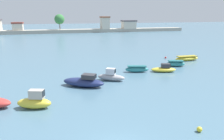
# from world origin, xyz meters

# --- Properties ---
(moored_boat_1) EXTENTS (3.61, 2.32, 1.89)m
(moored_boat_1) POSITION_xyz_m (-5.83, 9.46, 0.68)
(moored_boat_1) COLOR yellow
(moored_boat_1) RESTS_ON ground
(moored_boat_2) EXTENTS (5.69, 4.47, 1.65)m
(moored_boat_2) POSITION_xyz_m (-0.20, 14.85, 0.61)
(moored_boat_2) COLOR navy
(moored_boat_2) RESTS_ON ground
(moored_boat_3) EXTENTS (3.96, 3.09, 1.73)m
(moored_boat_3) POSITION_xyz_m (3.80, 16.40, 0.58)
(moored_boat_3) COLOR #9E9EA3
(moored_boat_3) RESTS_ON ground
(moored_boat_4) EXTENTS (3.84, 1.99, 1.01)m
(moored_boat_4) POSITION_xyz_m (8.93, 19.70, 0.48)
(moored_boat_4) COLOR teal
(moored_boat_4) RESTS_ON ground
(moored_boat_5) EXTENTS (4.19, 2.55, 1.34)m
(moored_boat_5) POSITION_xyz_m (13.12, 18.71, 0.46)
(moored_boat_5) COLOR yellow
(moored_boat_5) RESTS_ON ground
(moored_boat_6) EXTENTS (3.47, 2.17, 1.05)m
(moored_boat_6) POSITION_xyz_m (16.95, 21.54, 0.50)
(moored_boat_6) COLOR teal
(moored_boat_6) RESTS_ON ground
(moored_boat_7) EXTENTS (5.00, 1.49, 0.95)m
(moored_boat_7) POSITION_xyz_m (21.71, 25.32, 0.45)
(moored_boat_7) COLOR yellow
(moored_boat_7) RESTS_ON ground
(mooring_buoy_1) EXTENTS (0.43, 0.43, 0.43)m
(mooring_buoy_1) POSITION_xyz_m (6.89, 1.30, 0.21)
(mooring_buoy_1) COLOR yellow
(mooring_buoy_1) RESTS_ON ground
(mooring_buoy_4) EXTENTS (0.40, 0.40, 0.40)m
(mooring_buoy_4) POSITION_xyz_m (18.76, 28.37, 0.20)
(mooring_buoy_4) COLOR red
(mooring_buoy_4) RESTS_ON ground
(distant_shoreline) EXTENTS (129.49, 7.74, 8.79)m
(distant_shoreline) POSITION_xyz_m (-3.69, 98.15, 2.21)
(distant_shoreline) COLOR #9E998C
(distant_shoreline) RESTS_ON ground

